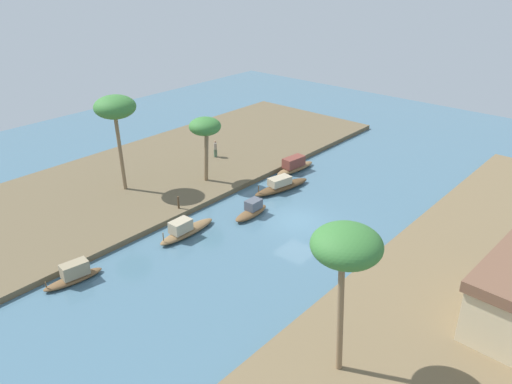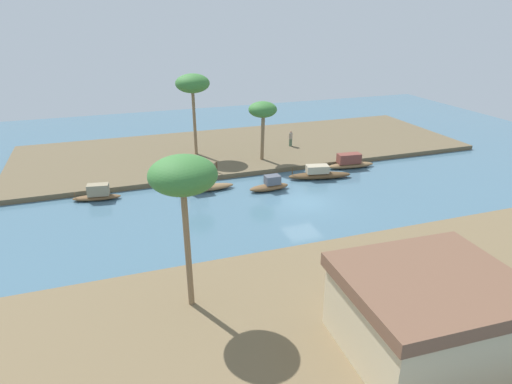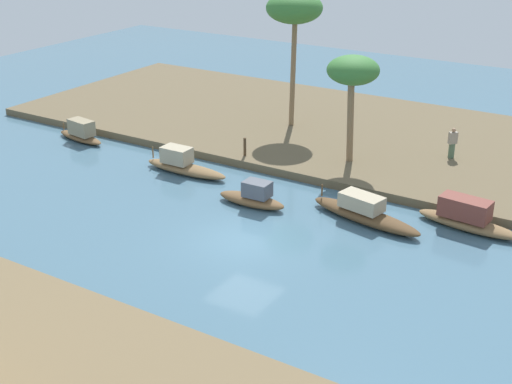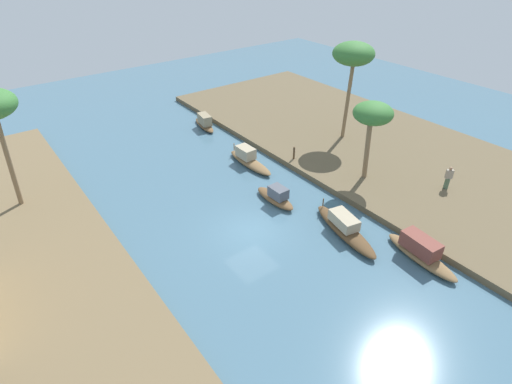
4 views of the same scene
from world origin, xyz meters
TOP-DOWN VIEW (x-y plane):
  - river_water at (0.00, 0.00)m, footprint 71.25×71.25m
  - riverbank_left at (0.00, -13.94)m, footprint 43.38×14.86m
  - riverbank_right at (0.00, 13.94)m, footprint 43.38×14.86m
  - sampan_midstream at (1.45, -2.98)m, footprint 3.23×1.08m
  - sampan_with_red_awning at (-3.33, -4.07)m, footprint 5.40×2.19m
  - sampan_downstream_large at (-7.15, -5.62)m, footprint 4.39×1.48m
  - sampan_open_hull at (6.45, -4.51)m, footprint 4.62×1.09m
  - sampan_foreground at (14.16, -5.38)m, footprint 3.54×1.37m
  - person_on_near_bank at (-4.35, -12.44)m, footprint 0.45×0.47m
  - mooring_post at (4.61, -7.24)m, footprint 0.14×0.14m
  - palm_tree_left_near at (-0.20, -9.23)m, footprint 2.50×2.50m
  - palm_tree_left_far at (5.11, -13.04)m, footprint 3.08×3.08m
  - palm_tree_right_short at (10.28, 9.79)m, footprint 2.92×2.92m

SIDE VIEW (x-z plane):
  - river_water at x=0.00m, z-range 0.00..0.00m
  - riverbank_left at x=0.00m, z-range 0.00..0.41m
  - riverbank_right at x=0.00m, z-range 0.00..0.41m
  - sampan_with_red_awning at x=-3.33m, z-range -0.17..0.99m
  - sampan_midstream at x=1.45m, z-range -0.17..1.01m
  - sampan_open_hull at x=6.45m, z-range -0.20..1.06m
  - sampan_foreground at x=14.16m, z-range -0.14..1.09m
  - sampan_downstream_large at x=-7.15m, z-range -0.14..1.17m
  - mooring_post at x=4.61m, z-range 0.41..1.34m
  - person_on_near_bank at x=-4.35m, z-range 0.36..1.92m
  - palm_tree_left_near at x=-0.20m, z-range 2.24..7.52m
  - palm_tree_right_short at x=10.28m, z-range 3.05..10.16m
  - palm_tree_left_far at x=5.11m, z-range 3.16..10.56m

